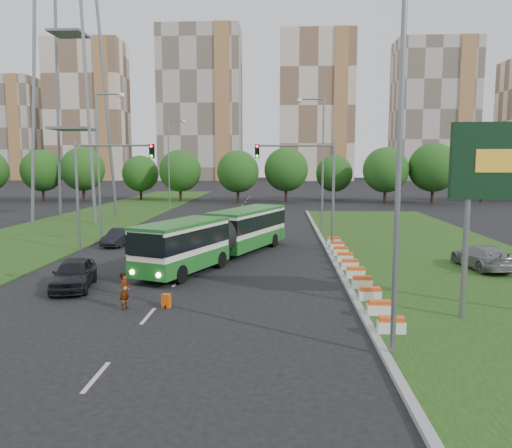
{
  "coord_description": "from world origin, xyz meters",
  "views": [
    {
      "loc": [
        2.5,
        -26.14,
        6.47
      ],
      "look_at": [
        1.06,
        4.69,
        2.6
      ],
      "focal_mm": 35.0,
      "sensor_mm": 36.0,
      "label": 1
    }
  ],
  "objects_px": {
    "traffic_mast_left": "(99,177)",
    "car_left_far": "(120,237)",
    "car_median": "(482,257)",
    "pedestrian": "(125,291)",
    "traffic_mast_median": "(311,177)",
    "shopping_trolley": "(166,301)",
    "transmission_pylon": "(68,14)",
    "articulated_bus": "(217,235)",
    "car_left_near": "(74,274)"
  },
  "relations": [
    {
      "from": "car_left_near",
      "to": "car_left_far",
      "type": "height_order",
      "value": "car_left_near"
    },
    {
      "from": "traffic_mast_left",
      "to": "pedestrian",
      "type": "relative_size",
      "value": 4.87
    },
    {
      "from": "car_median",
      "to": "articulated_bus",
      "type": "bearing_deg",
      "value": -17.47
    },
    {
      "from": "car_left_near",
      "to": "car_median",
      "type": "distance_m",
      "value": 23.14
    },
    {
      "from": "car_median",
      "to": "shopping_trolley",
      "type": "bearing_deg",
      "value": 17.89
    },
    {
      "from": "traffic_mast_median",
      "to": "shopping_trolley",
      "type": "relative_size",
      "value": 13.1
    },
    {
      "from": "pedestrian",
      "to": "shopping_trolley",
      "type": "bearing_deg",
      "value": -68.25
    },
    {
      "from": "traffic_mast_left",
      "to": "shopping_trolley",
      "type": "height_order",
      "value": "traffic_mast_left"
    },
    {
      "from": "transmission_pylon",
      "to": "articulated_bus",
      "type": "xyz_separation_m",
      "value": [
        18.43,
        -21.74,
        -20.37
      ]
    },
    {
      "from": "traffic_mast_left",
      "to": "articulated_bus",
      "type": "relative_size",
      "value": 0.49
    },
    {
      "from": "car_median",
      "to": "pedestrian",
      "type": "distance_m",
      "value": 20.72
    },
    {
      "from": "articulated_bus",
      "to": "shopping_trolley",
      "type": "height_order",
      "value": "articulated_bus"
    },
    {
      "from": "traffic_mast_median",
      "to": "traffic_mast_left",
      "type": "xyz_separation_m",
      "value": [
        -15.16,
        -1.0,
        0.0
      ]
    },
    {
      "from": "traffic_mast_left",
      "to": "articulated_bus",
      "type": "xyz_separation_m",
      "value": [
        8.81,
        -2.74,
        -3.72
      ]
    },
    {
      "from": "traffic_mast_left",
      "to": "car_left_near",
      "type": "xyz_separation_m",
      "value": [
        2.4,
        -10.62,
        -4.58
      ]
    },
    {
      "from": "transmission_pylon",
      "to": "car_median",
      "type": "xyz_separation_m",
      "value": [
        34.57,
        -24.44,
        -21.14
      ]
    },
    {
      "from": "traffic_mast_median",
      "to": "pedestrian",
      "type": "relative_size",
      "value": 4.87
    },
    {
      "from": "traffic_mast_median",
      "to": "pedestrian",
      "type": "distance_m",
      "value": 18.13
    },
    {
      "from": "traffic_mast_left",
      "to": "car_left_far",
      "type": "height_order",
      "value": "traffic_mast_left"
    },
    {
      "from": "car_left_near",
      "to": "pedestrian",
      "type": "height_order",
      "value": "pedestrian"
    },
    {
      "from": "traffic_mast_left",
      "to": "car_median",
      "type": "bearing_deg",
      "value": -12.29
    },
    {
      "from": "articulated_bus",
      "to": "car_left_near",
      "type": "xyz_separation_m",
      "value": [
        -6.42,
        -7.88,
        -0.86
      ]
    },
    {
      "from": "car_left_near",
      "to": "car_median",
      "type": "relative_size",
      "value": 0.93
    },
    {
      "from": "traffic_mast_left",
      "to": "pedestrian",
      "type": "distance_m",
      "value": 15.98
    },
    {
      "from": "traffic_mast_median",
      "to": "car_median",
      "type": "height_order",
      "value": "traffic_mast_median"
    },
    {
      "from": "transmission_pylon",
      "to": "car_median",
      "type": "distance_m",
      "value": 47.32
    },
    {
      "from": "shopping_trolley",
      "to": "car_left_far",
      "type": "bearing_deg",
      "value": 127.54
    },
    {
      "from": "traffic_mast_median",
      "to": "car_left_near",
      "type": "bearing_deg",
      "value": -137.66
    },
    {
      "from": "car_left_near",
      "to": "articulated_bus",
      "type": "bearing_deg",
      "value": 39.21
    },
    {
      "from": "car_left_near",
      "to": "pedestrian",
      "type": "distance_m",
      "value": 5.05
    },
    {
      "from": "articulated_bus",
      "to": "car_left_far",
      "type": "xyz_separation_m",
      "value": [
        -8.3,
        5.34,
        -0.97
      ]
    },
    {
      "from": "car_left_far",
      "to": "pedestrian",
      "type": "bearing_deg",
      "value": -63.65
    },
    {
      "from": "articulated_bus",
      "to": "shopping_trolley",
      "type": "bearing_deg",
      "value": -72.59
    },
    {
      "from": "car_median",
      "to": "pedestrian",
      "type": "xyz_separation_m",
      "value": [
        -18.84,
        -8.62,
        -0.04
      ]
    },
    {
      "from": "traffic_mast_left",
      "to": "transmission_pylon",
      "type": "height_order",
      "value": "transmission_pylon"
    },
    {
      "from": "shopping_trolley",
      "to": "articulated_bus",
      "type": "bearing_deg",
      "value": 98.38
    },
    {
      "from": "traffic_mast_median",
      "to": "car_median",
      "type": "relative_size",
      "value": 1.64
    },
    {
      "from": "transmission_pylon",
      "to": "shopping_trolley",
      "type": "relative_size",
      "value": 72.05
    },
    {
      "from": "car_left_far",
      "to": "pedestrian",
      "type": "xyz_separation_m",
      "value": [
        5.59,
        -16.65,
        0.16
      ]
    },
    {
      "from": "car_median",
      "to": "pedestrian",
      "type": "bearing_deg",
      "value": 16.58
    },
    {
      "from": "car_left_near",
      "to": "shopping_trolley",
      "type": "relative_size",
      "value": 7.43
    },
    {
      "from": "pedestrian",
      "to": "transmission_pylon",
      "type": "bearing_deg",
      "value": 36.73
    },
    {
      "from": "car_left_near",
      "to": "car_left_far",
      "type": "bearing_deg",
      "value": 86.45
    },
    {
      "from": "car_median",
      "to": "shopping_trolley",
      "type": "xyz_separation_m",
      "value": [
        -17.08,
        -8.29,
        -0.55
      ]
    },
    {
      "from": "articulated_bus",
      "to": "car_median",
      "type": "relative_size",
      "value": 3.33
    },
    {
      "from": "shopping_trolley",
      "to": "traffic_mast_median",
      "type": "bearing_deg",
      "value": 76.95
    },
    {
      "from": "car_left_near",
      "to": "car_left_far",
      "type": "relative_size",
      "value": 1.14
    },
    {
      "from": "traffic_mast_median",
      "to": "car_median",
      "type": "xyz_separation_m",
      "value": [
        9.79,
        -6.44,
        -4.49
      ]
    },
    {
      "from": "traffic_mast_left",
      "to": "pedestrian",
      "type": "height_order",
      "value": "traffic_mast_left"
    },
    {
      "from": "pedestrian",
      "to": "car_left_far",
      "type": "bearing_deg",
      "value": 29.85
    }
  ]
}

